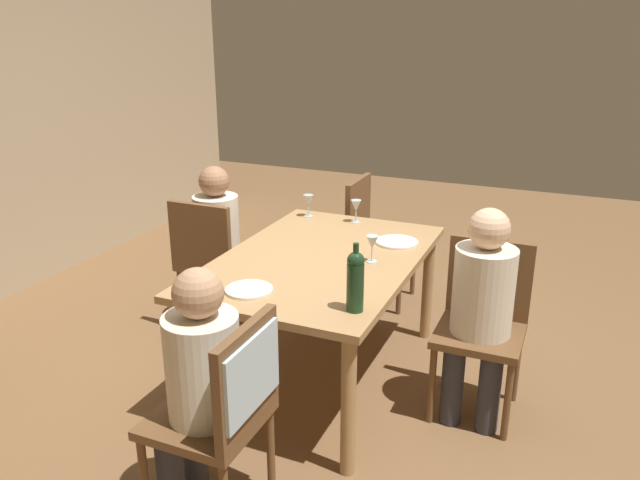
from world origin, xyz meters
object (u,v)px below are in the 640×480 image
object	(u,v)px
chair_far_right	(211,256)
wine_glass_centre	(372,243)
wine_bottle_tall_green	(355,280)
dinner_plate_guest_left	(397,242)
dinner_plate_host	(249,290)
chair_left_end	(231,397)
person_man_bearded	(198,377)
person_man_guest	(482,302)
wine_glass_near_right	(308,201)
dining_table	(320,271)
wine_glass_near_left	(356,206)
person_woman_host	(219,234)
chair_right_end	(372,231)
chair_near	(483,315)

from	to	relation	value
chair_far_right	wine_glass_centre	size ratio (longest dim) A/B	6.17
wine_bottle_tall_green	dinner_plate_guest_left	xyz separation A→B (m)	(0.96, 0.09, -0.14)
chair_far_right	dinner_plate_host	bearing A→B (deg)	-47.50
wine_bottle_tall_green	dinner_plate_host	world-z (taller)	wine_bottle_tall_green
wine_bottle_tall_green	dinner_plate_host	xyz separation A→B (m)	(-0.00, 0.55, -0.14)
chair_left_end	person_man_bearded	world-z (taller)	person_man_bearded
dinner_plate_host	chair_far_right	bearing A→B (deg)	42.50
person_man_guest	wine_glass_near_right	distance (m)	1.47
dining_table	wine_glass_centre	bearing A→B (deg)	-81.13
wine_bottle_tall_green	wine_glass_centre	xyz separation A→B (m)	(0.61, 0.13, -0.04)
person_man_guest	wine_glass_near_left	world-z (taller)	person_man_guest
chair_left_end	wine_glass_near_left	size ratio (longest dim) A/B	6.17
wine_bottle_tall_green	wine_glass_centre	distance (m)	0.62
person_woman_host	chair_right_end	bearing A→B (deg)	44.24
chair_near	wine_glass_near_right	world-z (taller)	chair_near
wine_bottle_tall_green	wine_glass_centre	size ratio (longest dim) A/B	2.17
person_woman_host	person_man_bearded	world-z (taller)	person_man_bearded
chair_left_end	wine_glass_near_left	world-z (taller)	chair_left_end
chair_far_right	person_man_guest	size ratio (longest dim) A/B	0.80
chair_far_right	wine_bottle_tall_green	bearing A→B (deg)	-32.47
chair_left_end	dinner_plate_guest_left	bearing A→B (deg)	-7.44
chair_far_right	dinner_plate_host	world-z (taller)	chair_far_right
dining_table	chair_left_end	xyz separation A→B (m)	(-1.18, -0.12, -0.08)
chair_near	chair_right_end	xyz separation A→B (m)	(1.09, 0.99, 0.00)
person_man_bearded	wine_glass_centre	xyz separation A→B (m)	(1.22, -0.31, 0.21)
person_man_bearded	wine_bottle_tall_green	distance (m)	0.80
chair_right_end	wine_glass_near_right	world-z (taller)	chair_right_end
dining_table	person_man_guest	bearing A→B (deg)	-91.64
person_man_bearded	wine_glass_centre	distance (m)	1.28
person_man_bearded	wine_glass_near_right	distance (m)	1.90
chair_left_end	chair_right_end	size ratio (longest dim) A/B	1.00
dining_table	chair_near	distance (m)	0.92
wine_glass_centre	dining_table	bearing A→B (deg)	98.87
wine_glass_near_left	dinner_plate_host	world-z (taller)	wine_glass_near_left
chair_near	person_woman_host	xyz separation A→B (m)	(0.30, 1.81, 0.12)
chair_left_end	person_woman_host	world-z (taller)	person_woman_host
wine_bottle_tall_green	chair_left_end	bearing A→B (deg)	154.66
chair_near	person_man_bearded	bearing A→B (deg)	53.77
person_man_guest	person_man_bearded	bearing A→B (deg)	51.18
wine_glass_near_left	dinner_plate_host	size ratio (longest dim) A/B	0.64
person_man_guest	wine_glass_near_right	bearing A→B (deg)	-28.83
chair_right_end	wine_glass_near_left	xyz separation A→B (m)	(-0.50, -0.05, 0.33)
wine_bottle_tall_green	person_woman_host	bearing A→B (deg)	54.17
person_man_guest	dinner_plate_guest_left	distance (m)	0.72
dining_table	wine_bottle_tall_green	distance (m)	0.74
wine_bottle_tall_green	wine_glass_near_right	distance (m)	1.47
dining_table	chair_far_right	xyz separation A→B (m)	(0.27, 0.90, -0.14)
person_man_guest	chair_far_right	bearing A→B (deg)	-9.40
chair_left_end	dinner_plate_host	world-z (taller)	chair_left_end
wine_glass_centre	wine_glass_near_right	size ratio (longest dim) A/B	1.00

